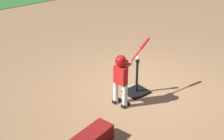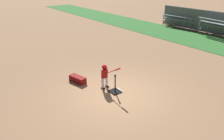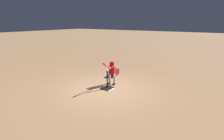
{
  "view_description": "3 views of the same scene",
  "coord_description": "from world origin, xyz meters",
  "px_view_note": "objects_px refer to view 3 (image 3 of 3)",
  "views": [
    {
      "loc": [
        -4.12,
        -4.03,
        3.45
      ],
      "look_at": [
        -0.74,
        0.18,
        0.67
      ],
      "focal_mm": 50.0,
      "sensor_mm": 36.0,
      "label": 1
    },
    {
      "loc": [
        6.12,
        -4.85,
        4.48
      ],
      "look_at": [
        -0.36,
        0.05,
        0.93
      ],
      "focal_mm": 35.0,
      "sensor_mm": 36.0,
      "label": 2
    },
    {
      "loc": [
        5.52,
        4.15,
        2.79
      ],
      "look_at": [
        -0.32,
        0.21,
        0.81
      ],
      "focal_mm": 28.0,
      "sensor_mm": 36.0,
      "label": 3
    }
  ],
  "objects_px": {
    "batting_tee": "(107,86)",
    "equipment_bag": "(114,73)",
    "batter_child": "(112,70)",
    "baseball": "(107,70)"
  },
  "relations": [
    {
      "from": "batter_child",
      "to": "baseball",
      "type": "bearing_deg",
      "value": 14.03
    },
    {
      "from": "batting_tee",
      "to": "baseball",
      "type": "relative_size",
      "value": 10.38
    },
    {
      "from": "batting_tee",
      "to": "batter_child",
      "type": "distance_m",
      "value": 0.79
    },
    {
      "from": "batter_child",
      "to": "equipment_bag",
      "type": "height_order",
      "value": "batter_child"
    },
    {
      "from": "batter_child",
      "to": "batting_tee",
      "type": "bearing_deg",
      "value": 14.03
    },
    {
      "from": "baseball",
      "to": "batter_child",
      "type": "bearing_deg",
      "value": -165.97
    },
    {
      "from": "batting_tee",
      "to": "equipment_bag",
      "type": "relative_size",
      "value": 0.91
    },
    {
      "from": "batting_tee",
      "to": "equipment_bag",
      "type": "distance_m",
      "value": 1.92
    },
    {
      "from": "batting_tee",
      "to": "equipment_bag",
      "type": "xyz_separation_m",
      "value": [
        -1.74,
        -0.8,
        0.04
      ]
    },
    {
      "from": "batter_child",
      "to": "equipment_bag",
      "type": "distance_m",
      "value": 1.5
    }
  ]
}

